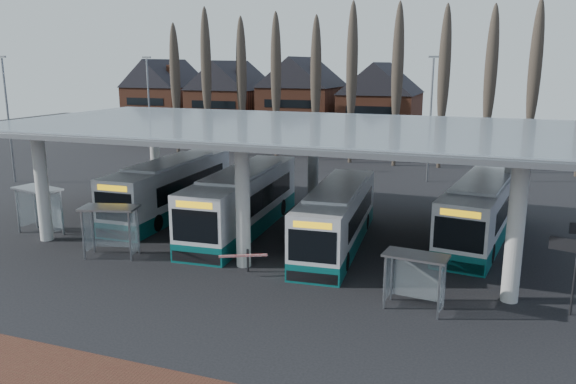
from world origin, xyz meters
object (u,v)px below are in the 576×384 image
(bus_2, at_px, (337,218))
(bus_3, at_px, (481,210))
(shelter_2, at_px, (416,269))
(shelter_1, at_px, (111,220))
(shelter_0, at_px, (41,200))
(bus_0, at_px, (172,188))
(bus_1, at_px, (243,201))

(bus_2, distance_m, bus_3, 8.21)
(bus_2, bearing_deg, shelter_2, -57.69)
(shelter_1, bearing_deg, shelter_0, 149.12)
(bus_2, bearing_deg, bus_0, 161.94)
(shelter_2, bearing_deg, bus_0, 157.05)
(shelter_1, bearing_deg, bus_2, 14.28)
(bus_0, relative_size, bus_3, 1.02)
(bus_3, relative_size, shelter_1, 4.07)
(bus_2, height_order, shelter_2, bus_2)
(bus_1, xyz_separation_m, shelter_0, (-10.52, -4.75, 0.29))
(bus_3, xyz_separation_m, shelter_0, (-23.72, -7.63, 0.36))
(bus_1, bearing_deg, shelter_1, -126.42)
(shelter_0, height_order, shelter_2, shelter_0)
(bus_2, relative_size, shelter_1, 3.85)
(shelter_2, bearing_deg, shelter_1, -177.77)
(shelter_2, bearing_deg, bus_1, 151.38)
(bus_0, height_order, bus_1, bus_1)
(bus_1, bearing_deg, bus_3, 8.68)
(bus_1, distance_m, shelter_0, 11.54)
(bus_0, distance_m, bus_3, 19.14)
(bus_1, height_order, bus_2, bus_1)
(bus_2, xyz_separation_m, shelter_0, (-16.50, -3.71, 0.44))
(bus_2, distance_m, shelter_0, 16.92)
(bus_1, xyz_separation_m, bus_3, (13.20, 2.88, -0.07))
(shelter_0, xyz_separation_m, shelter_1, (6.26, -1.87, -0.07))
(bus_0, relative_size, shelter_1, 4.14)
(bus_2, bearing_deg, shelter_1, -156.04)
(bus_1, bearing_deg, shelter_0, -159.34)
(bus_1, xyz_separation_m, bus_2, (5.98, -1.04, -0.15))
(bus_3, xyz_separation_m, shelter_1, (-17.46, -9.49, 0.29))
(bus_1, bearing_deg, bus_2, -13.50)
(bus_2, bearing_deg, shelter_0, -171.94)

